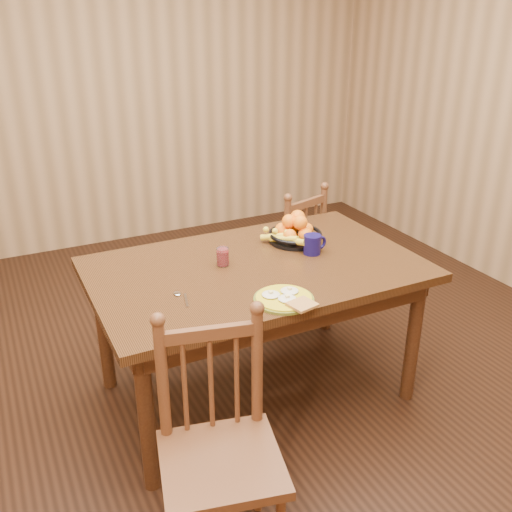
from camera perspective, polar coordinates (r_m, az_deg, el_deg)
name	(u,v)px	position (r m, az deg, el deg)	size (l,w,h in m)	color
room	(256,144)	(2.60, 0.00, 11.14)	(4.52, 5.02, 2.72)	black
dining_table	(256,281)	(2.83, 0.00, -2.50)	(1.60, 1.00, 0.75)	black
chair_far	(289,255)	(3.70, 3.27, 0.09)	(0.50, 0.49, 0.89)	#4E2917
chair_near	(219,451)	(2.16, -3.71, -18.86)	(0.51, 0.49, 0.94)	#4E2917
breakfast_plate	(285,298)	(2.47, 2.90, -4.27)	(0.26, 0.30, 0.04)	#59601E
fork	(283,296)	(2.50, 2.71, -4.07)	(0.04, 0.18, 0.00)	silver
spoon	(180,296)	(2.52, -7.59, -3.95)	(0.05, 0.16, 0.01)	silver
coffee_mug	(313,244)	(2.93, 5.72, 1.20)	(0.13, 0.09, 0.10)	#0F0B3E
juice_glass	(223,257)	(2.79, -3.35, -0.12)	(0.06, 0.06, 0.09)	silver
fruit_bowl	(294,232)	(3.06, 3.86, 2.39)	(0.32, 0.32, 0.17)	black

